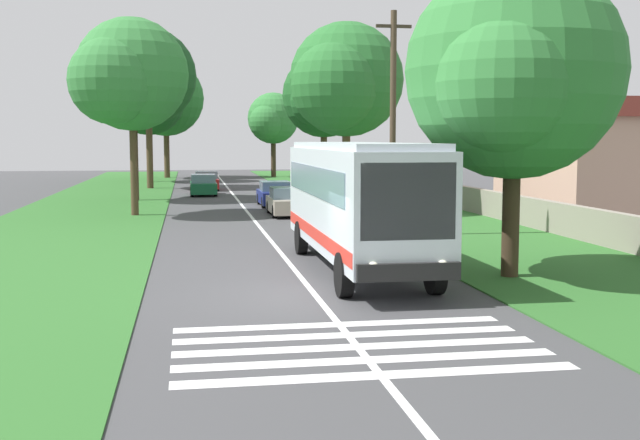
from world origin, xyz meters
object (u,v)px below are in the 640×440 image
at_px(trailing_car_0, 287,202).
at_px(trailing_car_1, 275,194).
at_px(utility_pole, 393,121).
at_px(coach_bus, 357,197).
at_px(roadside_tree_right_4, 343,83).
at_px(roadside_tree_left_1, 127,78).
at_px(trailing_car_3, 206,181).
at_px(roadside_tree_right_0, 272,120).
at_px(roadside_tree_right_2, 509,76).
at_px(roadside_tree_right_3, 322,98).
at_px(roadside_tree_left_3, 130,82).
at_px(trailing_car_2, 203,185).
at_px(roadside_tree_left_4, 146,101).
at_px(roadside_tree_left_2, 146,78).
at_px(roadside_tree_left_0, 163,100).
at_px(roadside_building, 608,155).

xyz_separation_m(trailing_car_0, trailing_car_1, (5.60, 0.01, 0.00)).
bearing_deg(trailing_car_0, utility_pole, -161.79).
bearing_deg(coach_bus, roadside_tree_right_4, -9.70).
bearing_deg(roadside_tree_left_1, trailing_car_1, -58.76).
distance_m(trailing_car_1, trailing_car_3, 15.43).
relative_size(trailing_car_1, roadside_tree_right_0, 0.51).
bearing_deg(roadside_tree_right_2, trailing_car_0, 11.32).
distance_m(roadside_tree_left_1, roadside_tree_right_3, 15.85).
distance_m(trailing_car_3, roadside_tree_right_2, 40.35).
distance_m(trailing_car_1, roadside_tree_left_3, 11.99).
xyz_separation_m(roadside_tree_right_0, roadside_tree_right_2, (-58.63, -0.34, -0.14)).
xyz_separation_m(trailing_car_1, utility_pole, (-14.78, -3.03, 3.88)).
relative_size(trailing_car_2, roadside_tree_right_0, 0.51).
bearing_deg(roadside_tree_right_2, roadside_tree_left_4, 13.31).
relative_size(trailing_car_0, trailing_car_1, 1.00).
bearing_deg(roadside_tree_left_4, roadside_tree_left_2, -177.03).
xyz_separation_m(coach_bus, roadside_tree_left_0, (56.43, 7.11, 5.40)).
distance_m(roadside_tree_left_1, roadside_tree_left_2, 22.28).
bearing_deg(roadside_tree_left_2, roadside_tree_right_0, -34.08).
xyz_separation_m(roadside_tree_right_2, roadside_tree_right_3, (30.55, -0.00, 0.94)).
height_order(roadside_tree_left_1, roadside_tree_right_4, roadside_tree_right_4).
bearing_deg(roadside_tree_right_4, roadside_tree_right_3, -4.07).
xyz_separation_m(trailing_car_1, roadside_tree_right_0, (34.28, -3.42, 5.02)).
relative_size(trailing_car_3, roadside_building, 0.40).
height_order(trailing_car_3, roadside_tree_left_2, roadside_tree_left_2).
bearing_deg(roadside_tree_right_4, roadside_tree_left_4, 19.66).
relative_size(coach_bus, roadside_tree_left_2, 0.91).
height_order(roadside_tree_right_2, utility_pole, utility_pole).
bearing_deg(utility_pole, roadside_tree_left_4, 15.27).
distance_m(trailing_car_2, roadside_tree_left_1, 15.97).
xyz_separation_m(trailing_car_2, roadside_tree_left_0, (24.46, 3.27, 6.88)).
bearing_deg(roadside_tree_right_4, roadside_tree_left_3, 47.54).
xyz_separation_m(coach_bus, trailing_car_0, (16.84, -0.04, -1.48)).
distance_m(roadside_tree_left_0, roadside_tree_left_4, 7.01).
xyz_separation_m(roadside_tree_left_0, roadside_building, (-39.39, -24.52, -4.58)).
relative_size(roadside_tree_left_2, roadside_tree_right_3, 1.32).
bearing_deg(trailing_car_2, trailing_car_3, -3.48).
height_order(roadside_tree_left_1, roadside_tree_left_2, roadside_tree_left_2).
bearing_deg(roadside_tree_left_2, roadside_building, -132.20).
height_order(roadside_tree_left_1, roadside_tree_right_0, roadside_tree_left_1).
relative_size(roadside_tree_right_4, utility_pole, 1.12).
bearing_deg(trailing_car_2, roadside_tree_right_2, -167.30).
bearing_deg(trailing_car_3, roadside_tree_left_0, 10.76).
xyz_separation_m(coach_bus, trailing_car_2, (31.97, 3.84, -1.48)).
bearing_deg(roadside_tree_right_2, trailing_car_1, 8.79).
distance_m(coach_bus, trailing_car_0, 16.91).
xyz_separation_m(roadside_tree_right_0, roadside_tree_right_4, (-39.06, 0.44, 1.00)).
relative_size(roadside_tree_right_0, roadside_building, 0.77).
xyz_separation_m(trailing_car_3, roadside_tree_left_3, (-9.48, 4.76, 6.65)).
height_order(roadside_tree_left_3, roadside_tree_left_4, roadside_tree_left_3).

